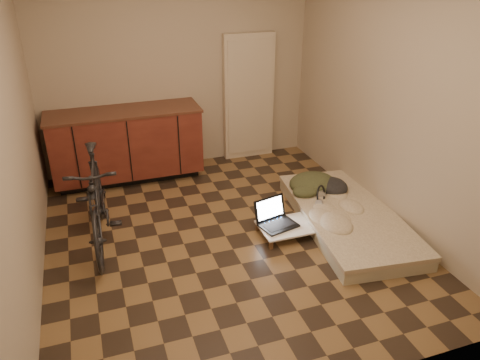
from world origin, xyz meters
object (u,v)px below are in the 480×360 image
object	(u,v)px
laptop	(276,219)
futon	(347,217)
bicycle	(96,195)
lap_desk	(291,226)

from	to	relation	value
laptop	futon	bearing A→B (deg)	-20.20
bicycle	futon	size ratio (longest dim) A/B	0.79
bicycle	futon	world-z (taller)	bicycle
bicycle	laptop	size ratio (longest dim) A/B	3.77
futon	laptop	size ratio (longest dim) A/B	4.76
bicycle	laptop	bearing A→B (deg)	-9.73
bicycle	laptop	distance (m)	1.80
futon	lap_desk	world-z (taller)	futon
lap_desk	laptop	xyz separation A→B (m)	(-0.14, 0.07, 0.06)
bicycle	futon	bearing A→B (deg)	-7.44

